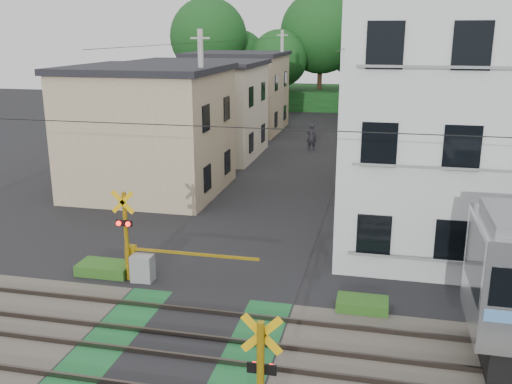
# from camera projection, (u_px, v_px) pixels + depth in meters

# --- Properties ---
(ground) EXTENTS (120.00, 120.00, 0.00)m
(ground) POSITION_uv_depth(u_px,v_px,m) (177.00, 347.00, 14.79)
(ground) COLOR black
(track_bed) EXTENTS (120.00, 120.00, 0.14)m
(track_bed) POSITION_uv_depth(u_px,v_px,m) (177.00, 346.00, 14.78)
(track_bed) COLOR #47423A
(track_bed) RESTS_ON ground
(crossing_signal_far) EXTENTS (4.74, 0.65, 3.09)m
(crossing_signal_far) POSITION_uv_depth(u_px,v_px,m) (140.00, 260.00, 18.57)
(crossing_signal_far) COLOR #F0B40C
(crossing_signal_far) RESTS_ON ground
(apartment_block) EXTENTS (10.20, 8.36, 9.30)m
(apartment_block) POSITION_uv_depth(u_px,v_px,m) (485.00, 124.00, 20.64)
(apartment_block) COLOR silver
(apartment_block) RESTS_ON ground
(houses_row) EXTENTS (22.07, 31.35, 6.80)m
(houses_row) POSITION_uv_depth(u_px,v_px,m) (314.00, 103.00, 38.19)
(houses_row) COLOR tan
(houses_row) RESTS_ON ground
(tree_hill) EXTENTS (40.00, 13.12, 11.97)m
(tree_hill) POSITION_uv_depth(u_px,v_px,m) (335.00, 55.00, 58.52)
(tree_hill) COLOR #174519
(tree_hill) RESTS_ON ground
(catenary) EXTENTS (60.00, 5.04, 7.00)m
(catenary) POSITION_uv_depth(u_px,v_px,m) (429.00, 229.00, 12.55)
(catenary) COLOR #2D2D33
(catenary) RESTS_ON ground
(utility_poles) EXTENTS (7.90, 42.00, 8.00)m
(utility_poles) POSITION_uv_depth(u_px,v_px,m) (288.00, 95.00, 35.50)
(utility_poles) COLOR #A5A5A0
(utility_poles) RESTS_ON ground
(pedestrian) EXTENTS (0.70, 0.47, 1.86)m
(pedestrian) POSITION_uv_depth(u_px,v_px,m) (311.00, 137.00, 38.93)
(pedestrian) COLOR black
(pedestrian) RESTS_ON ground
(weed_patches) EXTENTS (10.25, 8.80, 0.40)m
(weed_patches) POSITION_uv_depth(u_px,v_px,m) (242.00, 350.00, 14.29)
(weed_patches) COLOR #2D5E1E
(weed_patches) RESTS_ON ground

